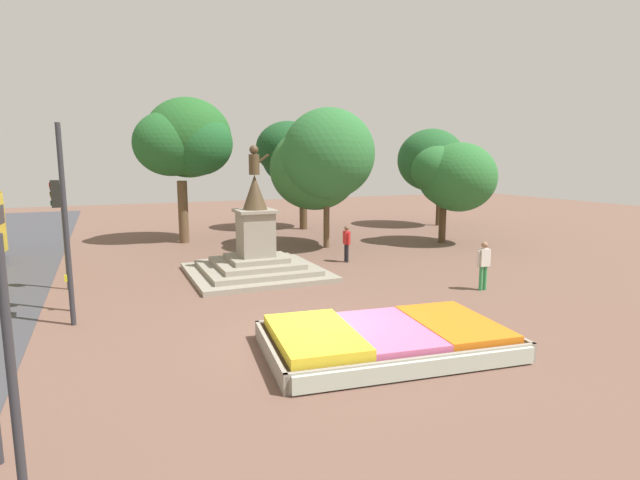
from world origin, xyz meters
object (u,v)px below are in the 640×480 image
traffic_light_mid_block (62,223)px  banner_pole (65,220)px  traffic_light_far_corner (60,217)px  pedestrian_near_planter (347,241)px  flower_planter (385,339)px  pedestrian_crossing_plaza (484,262)px  statue_monument (256,254)px

traffic_light_mid_block → banner_pole: banner_pole is taller
traffic_light_mid_block → traffic_light_far_corner: traffic_light_mid_block is taller
traffic_light_mid_block → pedestrian_near_planter: size_ratio=2.42×
banner_pole → flower_planter: bearing=-36.3°
banner_pole → pedestrian_crossing_plaza: size_ratio=3.19×
statue_monument → traffic_light_mid_block: size_ratio=1.31×
statue_monument → traffic_light_far_corner: (-6.95, 0.44, 1.79)m
pedestrian_near_planter → flower_planter: bearing=-111.4°
pedestrian_crossing_plaza → traffic_light_far_corner: bearing=156.4°
flower_planter → banner_pole: banner_pole is taller
flower_planter → traffic_light_mid_block: (-7.28, 6.64, 2.46)m
pedestrian_near_planter → banner_pole: bearing=-156.5°
pedestrian_near_planter → pedestrian_crossing_plaza: pedestrian_crossing_plaza is taller
traffic_light_mid_block → statue_monument: bearing=20.4°
traffic_light_mid_block → traffic_light_far_corner: 2.95m
banner_pole → pedestrian_near_planter: size_ratio=3.36×
flower_planter → traffic_light_far_corner: size_ratio=1.67×
pedestrian_near_planter → traffic_light_mid_block: bearing=-163.4°
traffic_light_mid_block → pedestrian_near_planter: (11.20, 3.35, -1.79)m
traffic_light_far_corner → pedestrian_crossing_plaza: size_ratio=2.15×
traffic_light_mid_block → banner_pole: size_ratio=0.72×
statue_monument → banner_pole: 7.89m
statue_monument → pedestrian_near_planter: statue_monument is taller
pedestrian_near_planter → pedestrian_crossing_plaza: 6.79m
flower_planter → pedestrian_near_planter: bearing=68.6°
traffic_light_far_corner → pedestrian_crossing_plaza: 15.05m
traffic_light_far_corner → banner_pole: (0.44, -4.37, 0.35)m
flower_planter → banner_pole: 9.20m
banner_pole → pedestrian_crossing_plaza: banner_pole is taller
statue_monument → banner_pole: banner_pole is taller
statue_monument → pedestrian_near_planter: (4.50, 0.85, 0.11)m
flower_planter → statue_monument: 9.17m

